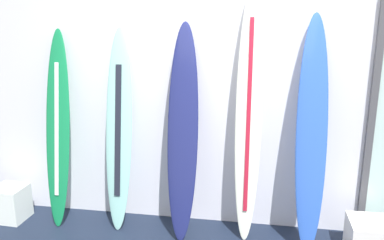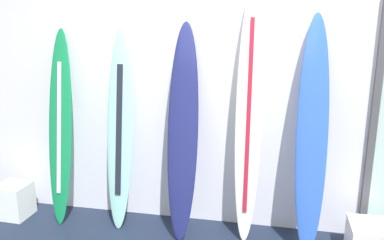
{
  "view_description": "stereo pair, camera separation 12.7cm",
  "coord_description": "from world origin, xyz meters",
  "px_view_note": "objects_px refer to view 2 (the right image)",
  "views": [
    {
      "loc": [
        0.43,
        -2.59,
        2.06
      ],
      "look_at": [
        -0.17,
        0.95,
        1.1
      ],
      "focal_mm": 39.07,
      "sensor_mm": 36.0,
      "label": 1
    },
    {
      "loc": [
        0.56,
        -2.56,
        2.06
      ],
      "look_at": [
        -0.17,
        0.95,
        1.1
      ],
      "focal_mm": 39.07,
      "sensor_mm": 36.0,
      "label": 2
    }
  ],
  "objects_px": {
    "surfboard_seafoam": "(120,132)",
    "display_block_left": "(15,200)",
    "surfboard_emerald": "(60,128)",
    "surfboard_cobalt": "(312,138)",
    "surfboard_ivory": "(249,119)",
    "surfboard_navy": "(183,134)"
  },
  "relations": [
    {
      "from": "surfboard_cobalt",
      "to": "surfboard_seafoam",
      "type": "bearing_deg",
      "value": 178.18
    },
    {
      "from": "surfboard_emerald",
      "to": "surfboard_ivory",
      "type": "bearing_deg",
      "value": 0.74
    },
    {
      "from": "surfboard_emerald",
      "to": "display_block_left",
      "type": "height_order",
      "value": "surfboard_emerald"
    },
    {
      "from": "surfboard_emerald",
      "to": "surfboard_ivory",
      "type": "xyz_separation_m",
      "value": [
        1.8,
        0.02,
        0.18
      ]
    },
    {
      "from": "surfboard_emerald",
      "to": "surfboard_navy",
      "type": "xyz_separation_m",
      "value": [
        1.22,
        -0.03,
        0.02
      ]
    },
    {
      "from": "surfboard_emerald",
      "to": "display_block_left",
      "type": "xyz_separation_m",
      "value": [
        -0.53,
        -0.09,
        -0.77
      ]
    },
    {
      "from": "surfboard_seafoam",
      "to": "surfboard_cobalt",
      "type": "bearing_deg",
      "value": -1.82
    },
    {
      "from": "surfboard_navy",
      "to": "surfboard_seafoam",
      "type": "bearing_deg",
      "value": 175.35
    },
    {
      "from": "display_block_left",
      "to": "surfboard_emerald",
      "type": "bearing_deg",
      "value": 9.51
    },
    {
      "from": "surfboard_seafoam",
      "to": "surfboard_navy",
      "type": "distance_m",
      "value": 0.62
    },
    {
      "from": "surfboard_cobalt",
      "to": "surfboard_ivory",
      "type": "bearing_deg",
      "value": 173.6
    },
    {
      "from": "surfboard_seafoam",
      "to": "display_block_left",
      "type": "bearing_deg",
      "value": -174.6
    },
    {
      "from": "surfboard_emerald",
      "to": "surfboard_seafoam",
      "type": "height_order",
      "value": "surfboard_seafoam"
    },
    {
      "from": "surfboard_seafoam",
      "to": "display_block_left",
      "type": "xyz_separation_m",
      "value": [
        -1.13,
        -0.11,
        -0.76
      ]
    },
    {
      "from": "surfboard_ivory",
      "to": "surfboard_cobalt",
      "type": "distance_m",
      "value": 0.56
    },
    {
      "from": "surfboard_emerald",
      "to": "surfboard_cobalt",
      "type": "bearing_deg",
      "value": -0.91
    },
    {
      "from": "surfboard_ivory",
      "to": "display_block_left",
      "type": "bearing_deg",
      "value": -177.25
    },
    {
      "from": "surfboard_emerald",
      "to": "surfboard_navy",
      "type": "bearing_deg",
      "value": -1.51
    },
    {
      "from": "surfboard_cobalt",
      "to": "display_block_left",
      "type": "relative_size",
      "value": 5.9
    },
    {
      "from": "surfboard_cobalt",
      "to": "display_block_left",
      "type": "height_order",
      "value": "surfboard_cobalt"
    },
    {
      "from": "surfboard_navy",
      "to": "surfboard_cobalt",
      "type": "height_order",
      "value": "surfboard_cobalt"
    },
    {
      "from": "surfboard_seafoam",
      "to": "surfboard_ivory",
      "type": "bearing_deg",
      "value": 0.24
    }
  ]
}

